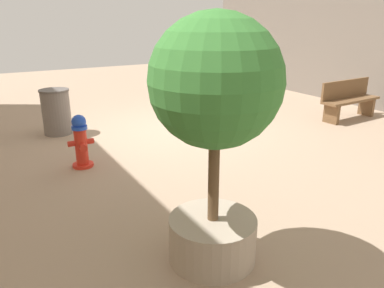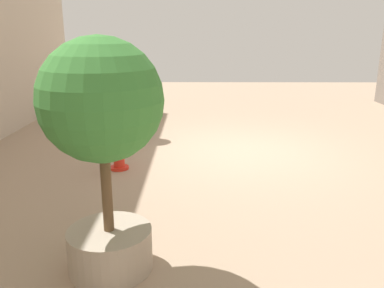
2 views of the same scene
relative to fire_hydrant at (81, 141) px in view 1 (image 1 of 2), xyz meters
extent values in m
plane|color=tan|center=(-2.40, -1.15, -0.45)|extent=(23.40, 23.40, 0.00)
cylinder|color=red|center=(0.00, -0.01, -0.43)|extent=(0.35, 0.35, 0.05)
cylinder|color=red|center=(0.00, -0.01, -0.10)|extent=(0.21, 0.21, 0.61)
cylinder|color=blue|center=(0.00, -0.01, 0.24)|extent=(0.26, 0.26, 0.06)
sphere|color=blue|center=(0.00, -0.01, 0.33)|extent=(0.24, 0.24, 0.24)
cylinder|color=red|center=(-0.15, 0.00, -0.02)|extent=(0.14, 0.10, 0.09)
cylinder|color=red|center=(0.15, -0.02, -0.02)|extent=(0.14, 0.10, 0.09)
cylinder|color=red|center=(0.01, 0.16, -0.06)|extent=(0.13, 0.15, 0.12)
cube|color=brown|center=(-7.23, 0.19, -0.23)|extent=(0.12, 0.40, 0.45)
cube|color=brown|center=(-5.84, 0.26, -0.23)|extent=(0.12, 0.40, 0.45)
cube|color=brown|center=(-6.53, 0.23, 0.03)|extent=(1.76, 0.52, 0.06)
cube|color=brown|center=(-6.52, 0.04, 0.28)|extent=(1.74, 0.14, 0.44)
cylinder|color=tan|center=(-0.51, 3.23, -0.22)|extent=(0.91, 0.91, 0.46)
cylinder|color=brown|center=(-0.51, 3.23, 0.53)|extent=(0.11, 0.11, 1.03)
sphere|color=#3D8438|center=(-0.51, 3.23, 1.41)|extent=(1.24, 1.24, 1.24)
cylinder|color=slate|center=(-0.04, -2.17, 0.01)|extent=(0.59, 0.59, 0.93)
cylinder|color=#5B5551|center=(-0.04, -2.17, 0.50)|extent=(0.62, 0.62, 0.04)
camera|label=1|loc=(1.36, 6.00, 1.96)|focal=34.79mm
camera|label=2|loc=(-1.42, 7.06, 2.07)|focal=37.29mm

